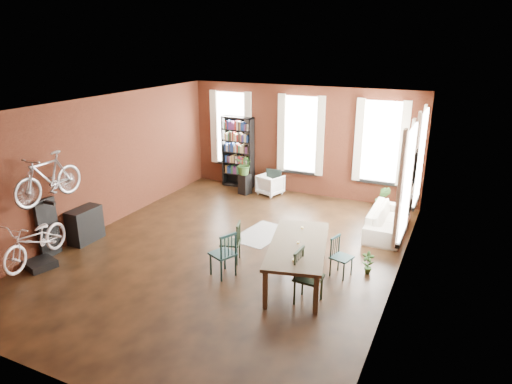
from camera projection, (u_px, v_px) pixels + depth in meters
The scene contains 19 objects.
room at pixel (251, 153), 9.79m from camera, with size 9.00×9.04×3.22m.
dining_table at pixel (298, 262), 8.77m from camera, with size 1.04×2.29×0.78m, color #4F422F.
dining_chair_a at pixel (223, 254), 8.94m from camera, with size 0.43×0.43×0.94m, color #193737.
dining_chair_b at pixel (230, 242), 9.51m from camera, with size 0.40×0.40×0.87m, color black.
dining_chair_c at pixel (309, 277), 8.00m from camera, with size 0.45×0.45×0.98m, color black.
dining_chair_d at pixel (342, 257), 8.93m from camera, with size 0.37×0.37×0.81m, color #1A3939.
bookshelf at pixel (238, 152), 14.19m from camera, with size 1.00×0.32×2.20m, color black.
white_armchair at pixel (270, 184), 13.65m from camera, with size 0.65×0.61×0.67m, color white.
cream_sofa at pixel (388, 216), 10.96m from camera, with size 2.08×0.61×0.81m, color beige.
striped_rug at pixel (261, 234), 10.96m from camera, with size 0.91×1.45×0.01m, color black.
bike_trainer at pixel (40, 264), 9.36m from camera, with size 0.53×0.53×0.15m, color black.
bike_wall_rack at pixel (48, 228), 9.68m from camera, with size 0.16×0.60×1.30m, color black.
console_table at pixel (85, 225), 10.48m from camera, with size 0.40×0.80×0.80m, color black.
plant_stand at pixel (245, 184), 13.71m from camera, with size 0.30×0.30×0.61m, color black.
plant_by_sofa at pixel (382, 205), 12.37m from camera, with size 0.40×0.72×0.32m, color #2F5B24.
plant_small at pixel (367, 270), 9.11m from camera, with size 0.25×0.47×0.17m, color #2D5622.
bicycle_floor at pixel (32, 221), 9.05m from camera, with size 0.61×0.92×1.75m, color white.
bicycle_hung at pixel (46, 162), 9.10m from camera, with size 0.47×1.00×1.66m, color #A5A8AD.
plant_on_stand at pixel (245, 167), 13.50m from camera, with size 0.57×0.63×0.49m, color #335A24.
Camera 1 is at (4.41, -7.97, 4.50)m, focal length 32.00 mm.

